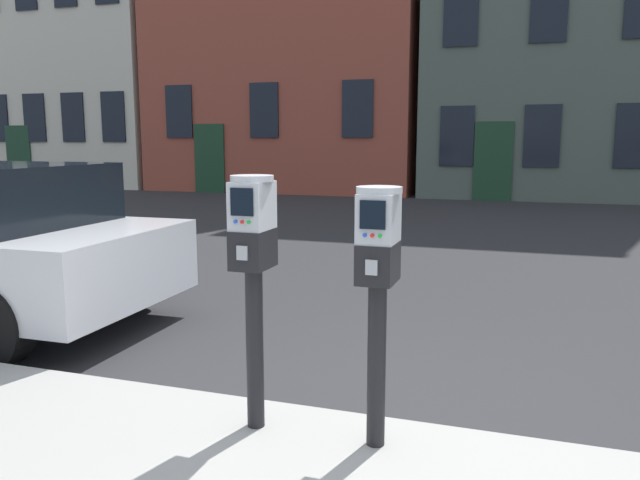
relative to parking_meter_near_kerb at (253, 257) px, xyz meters
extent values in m
plane|color=#28282B|center=(0.52, 0.12, -1.05)|extent=(160.00, 160.00, 0.00)
cylinder|color=black|center=(0.00, 0.00, -0.48)|extent=(0.09, 0.09, 0.85)
cube|color=black|center=(0.00, 0.00, 0.04)|extent=(0.17, 0.24, 0.20)
cube|color=#A5A8AD|center=(0.00, -0.13, 0.04)|extent=(0.06, 0.01, 0.07)
cube|color=#B7BABF|center=(0.00, 0.00, 0.26)|extent=(0.17, 0.23, 0.24)
cube|color=black|center=(0.00, -0.12, 0.29)|extent=(0.12, 0.01, 0.13)
cylinder|color=blue|center=(-0.04, -0.12, 0.19)|extent=(0.02, 0.01, 0.02)
cylinder|color=red|center=(0.00, -0.12, 0.19)|extent=(0.02, 0.01, 0.02)
cylinder|color=green|center=(0.03, -0.12, 0.19)|extent=(0.02, 0.01, 0.02)
cylinder|color=#B7BABF|center=(0.00, 0.00, 0.39)|extent=(0.22, 0.22, 0.03)
cylinder|color=black|center=(0.64, 0.00, -0.50)|extent=(0.09, 0.09, 0.82)
cube|color=black|center=(0.64, 0.00, 0.01)|extent=(0.17, 0.24, 0.19)
cube|color=#A5A8AD|center=(0.64, -0.13, 0.01)|extent=(0.06, 0.01, 0.07)
cube|color=#B7BABF|center=(0.64, 0.00, 0.22)|extent=(0.17, 0.23, 0.23)
cube|color=black|center=(0.64, -0.12, 0.25)|extent=(0.12, 0.01, 0.13)
cylinder|color=blue|center=(0.61, -0.12, 0.16)|extent=(0.02, 0.01, 0.02)
cylinder|color=red|center=(0.64, -0.12, 0.16)|extent=(0.02, 0.01, 0.02)
cylinder|color=green|center=(0.68, -0.12, 0.16)|extent=(0.02, 0.01, 0.02)
cylinder|color=#B7BABF|center=(0.64, 0.00, 0.35)|extent=(0.22, 0.22, 0.03)
cylinder|color=black|center=(-2.32, 2.16, -0.73)|extent=(0.64, 0.23, 0.64)
cube|color=beige|center=(-13.80, 17.03, 5.36)|extent=(6.27, 5.03, 12.81)
cube|color=black|center=(-14.58, 14.49, 1.30)|extent=(0.86, 0.06, 1.60)
cube|color=black|center=(-13.02, 14.49, 1.30)|extent=(0.86, 0.06, 1.60)
cube|color=black|center=(-11.45, 14.49, 1.30)|extent=(0.86, 0.06, 1.60)
cube|color=#193823|center=(-15.36, 14.49, 0.00)|extent=(1.00, 0.07, 2.10)
cube|color=black|center=(-9.03, 14.49, 1.43)|extent=(0.90, 0.06, 1.60)
cube|color=black|center=(-6.17, 14.49, 1.43)|extent=(0.90, 0.06, 1.60)
cube|color=black|center=(-3.32, 14.49, 1.43)|extent=(0.90, 0.06, 1.60)
cube|color=#193823|center=(-8.02, 14.49, 0.00)|extent=(1.00, 0.07, 2.10)
cube|color=black|center=(-0.55, 14.49, 0.67)|extent=(0.90, 0.06, 1.60)
cube|color=black|center=(1.62, 14.49, 0.67)|extent=(0.90, 0.06, 1.60)
cube|color=black|center=(3.78, 14.49, 0.67)|extent=(0.90, 0.06, 1.60)
cube|color=black|center=(-0.55, 14.49, 3.80)|extent=(0.90, 0.06, 1.60)
cube|color=black|center=(1.62, 14.49, 3.80)|extent=(0.90, 0.06, 1.60)
cube|color=#193823|center=(0.42, 14.49, 0.00)|extent=(1.00, 0.07, 2.10)
camera|label=1|loc=(1.29, -2.83, 0.58)|focal=35.05mm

